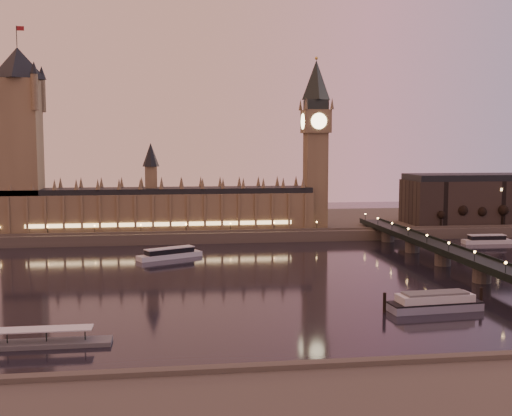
{
  "coord_description": "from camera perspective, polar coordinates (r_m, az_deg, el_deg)",
  "views": [
    {
      "loc": [
        -36.87,
        -264.84,
        56.9
      ],
      "look_at": [
        5.02,
        35.0,
        26.93
      ],
      "focal_mm": 45.0,
      "sensor_mm": 36.0,
      "label": 1
    }
  ],
  "objects": [
    {
      "name": "palace_of_westminster",
      "position": [
        387.45,
        -8.4,
        0.38
      ],
      "size": [
        180.0,
        26.62,
        52.0
      ],
      "color": "brown",
      "rests_on": "ground"
    },
    {
      "name": "moored_barge",
      "position": [
        231.19,
        15.61,
        -8.06
      ],
      "size": [
        37.46,
        11.68,
        6.89
      ],
      "rotation": [
        0.0,
        0.0,
        0.08
      ],
      "color": "gray",
      "rests_on": "ground"
    },
    {
      "name": "ground",
      "position": [
        273.38,
        -0.03,
        -6.36
      ],
      "size": [
        700.0,
        700.0,
        0.0
      ],
      "primitive_type": "plane",
      "color": "black",
      "rests_on": "ground"
    },
    {
      "name": "pontoon_pier",
      "position": [
        195.91,
        -19.45,
        -11.17
      ],
      "size": [
        44.87,
        7.48,
        11.97
      ],
      "color": "#595B5E",
      "rests_on": "ground"
    },
    {
      "name": "westminster_bridge",
      "position": [
        298.81,
        17.71,
        -4.52
      ],
      "size": [
        13.2,
        260.0,
        15.3
      ],
      "color": "black",
      "rests_on": "ground"
    },
    {
      "name": "victoria_tower",
      "position": [
        394.8,
        -20.25,
        6.6
      ],
      "size": [
        31.68,
        31.68,
        118.0
      ],
      "color": "brown",
      "rests_on": "ground"
    },
    {
      "name": "bare_tree_2",
      "position": [
        423.54,
        19.43,
        -0.4
      ],
      "size": [
        5.67,
        5.67,
        11.53
      ],
      "color": "black",
      "rests_on": "ground"
    },
    {
      "name": "cruise_boat_b",
      "position": [
        393.77,
        19.82,
        -2.66
      ],
      "size": [
        28.15,
        7.8,
        5.16
      ],
      "rotation": [
        0.0,
        0.0,
        -0.03
      ],
      "color": "silver",
      "rests_on": "ground"
    },
    {
      "name": "big_ben",
      "position": [
        396.44,
        5.33,
        6.65
      ],
      "size": [
        17.68,
        17.68,
        104.0
      ],
      "color": "brown",
      "rests_on": "ground"
    },
    {
      "name": "bare_tree_3",
      "position": [
        430.12,
        21.08,
        -0.37
      ],
      "size": [
        5.67,
        5.67,
        11.53
      ],
      "color": "black",
      "rests_on": "ground"
    },
    {
      "name": "cruise_boat_a",
      "position": [
        325.64,
        -7.68,
        -4.04
      ],
      "size": [
        33.36,
        21.9,
        5.4
      ],
      "rotation": [
        0.0,
        0.0,
        0.47
      ],
      "color": "silver",
      "rests_on": "ground"
    },
    {
      "name": "far_embankment",
      "position": [
        438.34,
        0.88,
        -1.41
      ],
      "size": [
        560.0,
        130.0,
        6.0
      ],
      "primitive_type": "cube",
      "color": "#423D35",
      "rests_on": "ground"
    },
    {
      "name": "bare_tree_1",
      "position": [
        417.32,
        17.74,
        -0.44
      ],
      "size": [
        5.67,
        5.67,
        11.53
      ],
      "color": "black",
      "rests_on": "ground"
    },
    {
      "name": "bare_tree_0",
      "position": [
        411.48,
        15.99,
        -0.47
      ],
      "size": [
        5.67,
        5.67,
        11.53
      ],
      "color": "black",
      "rests_on": "ground"
    }
  ]
}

